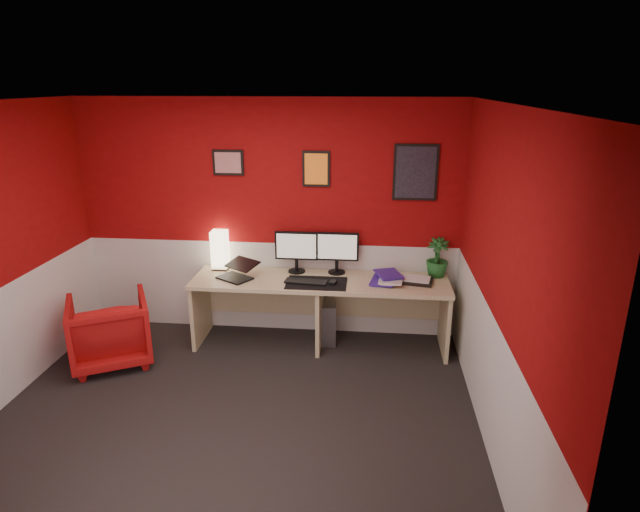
% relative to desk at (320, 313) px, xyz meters
% --- Properties ---
extents(ground, '(4.00, 3.50, 0.01)m').
position_rel_desk_xyz_m(ground, '(-0.58, -1.41, -0.36)').
color(ground, black).
rests_on(ground, ground).
extents(ceiling, '(4.00, 3.50, 0.01)m').
position_rel_desk_xyz_m(ceiling, '(-0.58, -1.41, 2.13)').
color(ceiling, white).
rests_on(ceiling, ground).
extents(wall_back, '(4.00, 0.01, 2.50)m').
position_rel_desk_xyz_m(wall_back, '(-0.58, 0.34, 0.89)').
color(wall_back, maroon).
rests_on(wall_back, ground).
extents(wall_front, '(4.00, 0.01, 2.50)m').
position_rel_desk_xyz_m(wall_front, '(-0.58, -3.16, 0.89)').
color(wall_front, maroon).
rests_on(wall_front, ground).
extents(wall_right, '(0.01, 3.50, 2.50)m').
position_rel_desk_xyz_m(wall_right, '(1.42, -1.41, 0.89)').
color(wall_right, maroon).
rests_on(wall_right, ground).
extents(wainscot_back, '(4.00, 0.01, 1.00)m').
position_rel_desk_xyz_m(wainscot_back, '(-0.58, 0.34, 0.14)').
color(wainscot_back, silver).
rests_on(wainscot_back, ground).
extents(wainscot_right, '(0.01, 3.50, 1.00)m').
position_rel_desk_xyz_m(wainscot_right, '(1.41, -1.41, 0.14)').
color(wainscot_right, silver).
rests_on(wainscot_right, ground).
extents(desk, '(2.60, 0.65, 0.73)m').
position_rel_desk_xyz_m(desk, '(0.00, 0.00, 0.00)').
color(desk, tan).
rests_on(desk, ground).
extents(shoji_lamp, '(0.16, 0.16, 0.40)m').
position_rel_desk_xyz_m(shoji_lamp, '(-1.09, 0.23, 0.56)').
color(shoji_lamp, '#FFE5B2').
rests_on(shoji_lamp, desk).
extents(laptop, '(0.40, 0.37, 0.22)m').
position_rel_desk_xyz_m(laptop, '(-0.87, -0.06, 0.47)').
color(laptop, black).
rests_on(laptop, desk).
extents(monitor_left, '(0.45, 0.06, 0.58)m').
position_rel_desk_xyz_m(monitor_left, '(-0.27, 0.21, 0.66)').
color(monitor_left, black).
rests_on(monitor_left, desk).
extents(monitor_right, '(0.45, 0.06, 0.58)m').
position_rel_desk_xyz_m(monitor_right, '(0.15, 0.22, 0.66)').
color(monitor_right, black).
rests_on(monitor_right, desk).
extents(desk_mat, '(0.60, 0.38, 0.01)m').
position_rel_desk_xyz_m(desk_mat, '(-0.03, -0.10, 0.37)').
color(desk_mat, black).
rests_on(desk_mat, desk).
extents(keyboard, '(0.43, 0.19, 0.02)m').
position_rel_desk_xyz_m(keyboard, '(-0.13, -0.11, 0.38)').
color(keyboard, black).
rests_on(keyboard, desk_mat).
extents(mouse, '(0.08, 0.11, 0.03)m').
position_rel_desk_xyz_m(mouse, '(0.14, -0.12, 0.39)').
color(mouse, black).
rests_on(mouse, desk_mat).
extents(book_bottom, '(0.29, 0.35, 0.03)m').
position_rel_desk_xyz_m(book_bottom, '(0.52, 0.01, 0.38)').
color(book_bottom, '#3A1F92').
rests_on(book_bottom, desk).
extents(book_middle, '(0.26, 0.34, 0.02)m').
position_rel_desk_xyz_m(book_middle, '(0.60, -0.01, 0.41)').
color(book_middle, silver).
rests_on(book_middle, book_bottom).
extents(book_top, '(0.31, 0.36, 0.03)m').
position_rel_desk_xyz_m(book_top, '(0.58, 0.01, 0.43)').
color(book_top, '#3A1F92').
rests_on(book_top, book_middle).
extents(zen_tray, '(0.39, 0.31, 0.03)m').
position_rel_desk_xyz_m(zen_tray, '(0.95, 0.03, 0.38)').
color(zen_tray, black).
rests_on(zen_tray, desk).
extents(potted_plant, '(0.27, 0.27, 0.40)m').
position_rel_desk_xyz_m(potted_plant, '(1.18, 0.22, 0.57)').
color(potted_plant, '#19591E').
rests_on(potted_plant, desk).
extents(pc_tower, '(0.26, 0.47, 0.45)m').
position_rel_desk_xyz_m(pc_tower, '(0.04, 0.14, -0.14)').
color(pc_tower, '#99999E').
rests_on(pc_tower, ground).
extents(armchair, '(0.98, 0.99, 0.67)m').
position_rel_desk_xyz_m(armchair, '(-2.01, -0.55, -0.03)').
color(armchair, '#AE0C0B').
rests_on(armchair, ground).
extents(art_left, '(0.32, 0.02, 0.26)m').
position_rel_desk_xyz_m(art_left, '(-0.98, 0.33, 1.49)').
color(art_left, red).
rests_on(art_left, wall_back).
extents(art_center, '(0.28, 0.02, 0.36)m').
position_rel_desk_xyz_m(art_center, '(-0.07, 0.33, 1.44)').
color(art_center, orange).
rests_on(art_center, wall_back).
extents(art_right, '(0.44, 0.02, 0.56)m').
position_rel_desk_xyz_m(art_right, '(0.92, 0.33, 1.42)').
color(art_right, black).
rests_on(art_right, wall_back).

